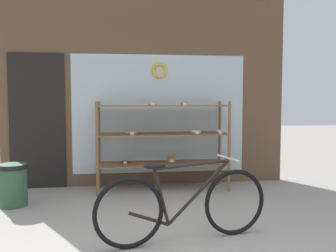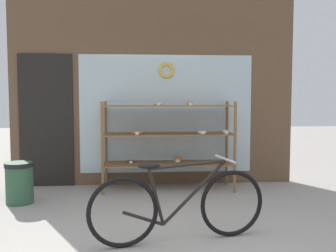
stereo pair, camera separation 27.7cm
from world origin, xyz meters
name	(u,v)px [view 2 (the right image)]	position (x,y,z in m)	size (l,w,h in m)	color
storefront_facade	(151,80)	(-0.05, 2.98, 1.70)	(4.57, 0.13, 3.52)	brown
display_case	(168,136)	(0.20, 2.56, 0.83)	(1.99, 0.57, 1.36)	brown
bicycle	(179,205)	(0.15, 0.45, 0.37)	(1.77, 0.52, 0.81)	black
trash_bin	(19,181)	(-1.84, 1.95, 0.30)	(0.37, 0.37, 0.55)	#2D5138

